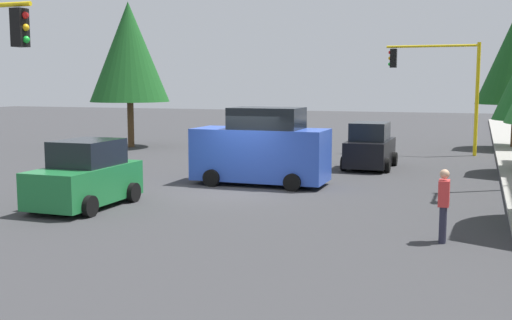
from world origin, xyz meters
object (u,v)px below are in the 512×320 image
Objects in this scene: delivery_van_blue at (261,149)px; car_green at (86,177)px; tree_opposite_side at (129,52)px; traffic_signal_far_left at (440,76)px; car_black at (370,147)px; pedestrian_crossing at (444,203)px.

car_green is at bearing -32.24° from delivery_van_blue.
tree_opposite_side reaches higher than delivery_van_blue.
tree_opposite_side is at bearing -83.17° from traffic_signal_far_left.
pedestrian_crossing is at bearing 16.91° from car_black.
traffic_signal_far_left is at bearing 159.47° from car_black.
car_green is at bearing 26.47° from tree_opposite_side.
car_green is at bearing -94.55° from pedestrian_crossing.
car_black is 12.59m from pedestrian_crossing.
traffic_signal_far_left is 7.49m from car_black.
pedestrian_crossing is (12.04, 3.66, 0.01)m from car_black.
delivery_van_blue is at bearing 147.76° from car_green.
car_green is 1.01× the size of car_black.
traffic_signal_far_left reaches higher than delivery_van_blue.
tree_opposite_side is at bearing -107.05° from car_black.
delivery_van_blue is at bearing 48.54° from tree_opposite_side.
delivery_van_blue is at bearing -134.08° from pedestrian_crossing.
traffic_signal_far_left is 3.31× the size of pedestrian_crossing.
pedestrian_crossing is at bearing 3.94° from traffic_signal_far_left.
traffic_signal_far_left reaches higher than car_green.
delivery_van_blue is 1.29× the size of car_green.
car_green is 10.22m from pedestrian_crossing.
tree_opposite_side reaches higher than car_green.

